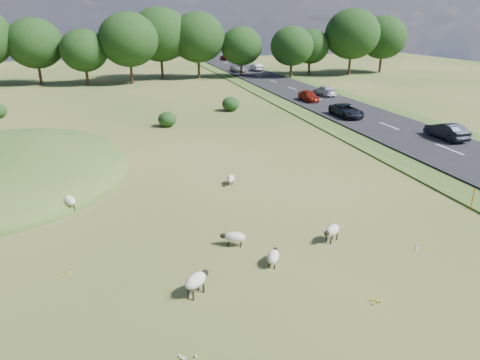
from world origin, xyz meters
name	(u,v)px	position (x,y,z in m)	size (l,w,h in m)	color
ground	(171,133)	(0.00, 20.00, 0.00)	(160.00, 160.00, 0.00)	#315219
mound	(7,173)	(-12.00, 12.00, 0.00)	(16.00, 20.00, 4.00)	#33561E
road	(323,101)	(20.00, 30.00, 0.12)	(8.00, 150.00, 0.25)	black
treeline	(135,40)	(-1.06, 55.44, 6.57)	(96.28, 14.66, 11.70)	black
shrubs	(144,110)	(-1.90, 27.30, 0.75)	(26.11, 10.42, 1.59)	black
marker_post	(473,199)	(13.61, -1.19, 0.60)	(0.06, 0.06, 1.20)	#D8590C
sheep_0	(196,280)	(-2.15, -4.75, 0.62)	(1.20, 1.08, 0.89)	beige
sheep_1	(234,237)	(0.15, -1.55, 0.43)	(1.22, 0.85, 0.68)	beige
sheep_2	(273,256)	(1.33, -3.56, 0.40)	(0.88, 1.13, 0.64)	beige
sheep_3	(69,200)	(-7.38, 4.51, 0.60)	(0.89, 1.23, 0.86)	beige
sheep_4	(332,231)	(4.62, -2.40, 0.57)	(1.14, 0.91, 0.81)	beige
sheep_5	(231,179)	(1.95, 5.98, 0.37)	(0.71, 1.05, 0.58)	beige
car_0	(257,67)	(21.90, 62.94, 0.94)	(1.46, 4.19, 1.38)	#AAACB2
car_1	(226,57)	(21.90, 87.43, 0.99)	(2.06, 5.07, 1.47)	maroon
car_2	(447,131)	(21.90, 10.74, 0.92)	(1.42, 4.08, 1.34)	black
car_3	(347,111)	(18.10, 20.79, 0.89)	(2.11, 4.58, 1.27)	black
car_4	(325,90)	(21.90, 33.47, 0.87)	(1.74, 4.29, 1.24)	silver
car_5	(238,68)	(18.10, 62.52, 0.92)	(2.24, 4.85, 1.35)	#A7ABAF
car_6	(309,96)	(18.10, 30.17, 0.89)	(1.52, 3.78, 1.29)	maroon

